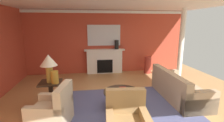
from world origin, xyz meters
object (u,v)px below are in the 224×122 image
Objects in this scene: fireplace at (105,62)px; vase_on_side_table at (55,77)px; side_table at (51,92)px; sofa at (178,89)px; armchair_near_window at (53,112)px; coffee_table at (122,95)px; table_lamp at (49,63)px; mantel_mirror at (104,35)px; vase_tall_corner at (148,65)px; vase_mantel_right at (117,45)px.

fireplace reaches higher than vase_on_side_table.
side_table is at bearing 141.34° from vase_on_side_table.
armchair_near_window is at bearing -165.96° from sofa.
sofa is 2.11× the size of coffee_table.
table_lamp is (-3.68, 0.06, 0.93)m from sofa.
mantel_mirror is at bearing 60.03° from side_table.
armchair_near_window is at bearing -134.52° from vase_tall_corner.
armchair_near_window is 0.98m from vase_on_side_table.
vase_mantel_right is (2.32, 2.91, 0.92)m from side_table.
sofa is (1.91, -3.01, -0.23)m from fireplace.
fireplace is at bearing 68.02° from armchair_near_window.
vase_mantel_right reaches higher than fireplace.
sofa is 3.58m from armchair_near_window.
vase_tall_corner is at bearing 35.46° from side_table.
vase_mantel_right reaches higher than side_table.
sofa is at bearing -0.87° from side_table.
mantel_mirror is 2.12× the size of side_table.
vase_mantel_right reaches higher than coffee_table.
coffee_table is at bearing -97.49° from vase_mantel_right.
armchair_near_window is 1.79m from coffee_table.
sofa reaches higher than side_table.
table_lamp is at bearing -119.97° from mantel_mirror.
sofa is 3.41m from vase_mantel_right.
vase_mantel_right is (2.32, 2.91, 0.09)m from table_lamp.
side_table is 4.58m from vase_tall_corner.
vase_on_side_table reaches higher than side_table.
fireplace is 4.46× the size of vase_mantel_right.
coffee_table is (1.69, 0.60, 0.03)m from armchair_near_window.
sofa is at bearing 8.55° from coffee_table.
armchair_near_window is (-1.57, -4.00, -1.42)m from mantel_mirror.
fireplace is at bearing -90.00° from mantel_mirror.
sofa is 3.79m from table_lamp.
vase_on_side_table is (0.15, -0.12, -0.36)m from table_lamp.
vase_mantel_right is (2.12, 3.83, 1.01)m from armchair_near_window.
armchair_near_window is at bearing -85.84° from vase_on_side_table.
vase_on_side_table is at bearing -142.20° from vase_tall_corner.
fireplace is at bearing 174.89° from vase_mantel_right.
table_lamp is (-0.21, 0.92, 0.92)m from armchair_near_window.
mantel_mirror is 1.92× the size of vase_tall_corner.
coffee_table is 3.02× the size of vase_on_side_table.
side_table is (-3.68, 0.06, 0.10)m from sofa.
table_lamp is 0.41m from vase_on_side_table.
vase_on_side_table is at bearing 173.36° from coffee_table.
coffee_table is at bearing -121.55° from vase_tall_corner.
fireplace reaches higher than side_table.
mantel_mirror is at bearing 92.11° from coffee_table.
vase_tall_corner is at bearing -10.09° from vase_mantel_right.
vase_on_side_table is at bearing 94.16° from armchair_near_window.
coffee_table is 2.12m from table_lamp.
fireplace is 1.22× the size of mantel_mirror.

